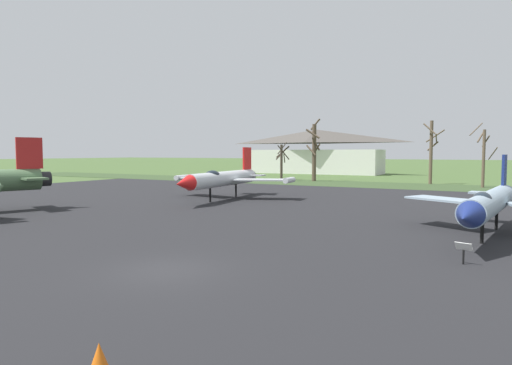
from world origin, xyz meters
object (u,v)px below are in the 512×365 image
at_px(visitor_building, 316,152).
at_px(traffic_cone, 99,362).
at_px(info_placard_front_right, 464,250).
at_px(jet_fighter_rear_left, 222,178).
at_px(jet_fighter_front_right, 490,203).

height_order(visitor_building, traffic_cone, visitor_building).
distance_m(info_placard_front_right, traffic_cone, 14.34).
relative_size(jet_fighter_rear_left, visitor_building, 0.51).
relative_size(info_placard_front_right, jet_fighter_rear_left, 0.06).
height_order(jet_fighter_front_right, jet_fighter_rear_left, jet_fighter_rear_left).
bearing_deg(jet_fighter_rear_left, traffic_cone, -60.72).
relative_size(jet_fighter_front_right, traffic_cone, 17.45).
distance_m(jet_fighter_front_right, visitor_building, 73.28).
bearing_deg(traffic_cone, jet_fighter_front_right, 72.85).
xyz_separation_m(info_placard_front_right, traffic_cone, (-5.52, -13.24, -0.22)).
distance_m(jet_fighter_front_right, jet_fighter_rear_left, 24.06).
bearing_deg(info_placard_front_right, jet_fighter_rear_left, 144.22).
bearing_deg(jet_fighter_rear_left, visitor_building, 102.65).
bearing_deg(jet_fighter_rear_left, info_placard_front_right, -35.78).
height_order(jet_fighter_front_right, visitor_building, visitor_building).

